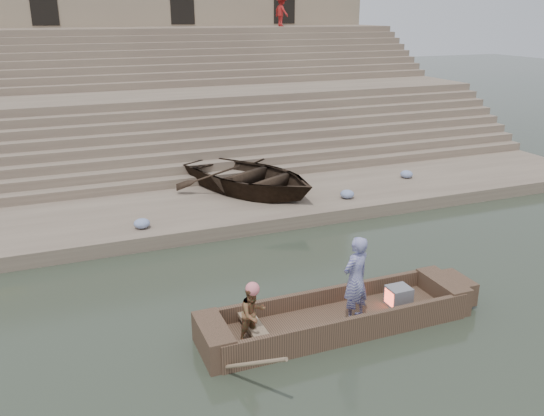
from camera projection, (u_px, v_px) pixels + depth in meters
ground at (237, 377)px, 9.80m from camera, size 120.00×120.00×0.00m
lower_landing at (152, 218)px, 16.74m from camera, size 32.00×4.00×0.40m
mid_landing at (116, 131)px, 22.92m from camera, size 32.00×3.00×2.80m
upper_landing at (96, 82)px, 28.66m from camera, size 32.00×3.00×5.20m
ghat_steps at (110, 114)px, 24.27m from camera, size 32.00×11.00×5.20m
building_wall at (83, 18)px, 31.17m from camera, size 32.00×5.07×11.20m
main_rowboat at (337, 322)px, 11.29m from camera, size 5.00×1.30×0.22m
rowboat_trim at (347, 312)px, 11.29m from camera, size 6.04×2.63×1.80m
standing_man at (355, 279)px, 10.91m from camera, size 0.74×0.61×1.76m
rowing_man at (253, 314)px, 10.27m from camera, size 0.66×0.58×1.13m
television at (398, 296)px, 11.68m from camera, size 0.46×0.42×0.40m
beached_rowboat at (250, 177)px, 18.33m from camera, size 5.48×6.06×1.03m
pedestrian at (281, 11)px, 30.45m from camera, size 0.81×1.11×1.55m
cloth_bundles at (310, 195)px, 17.73m from camera, size 9.99×1.92×0.26m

